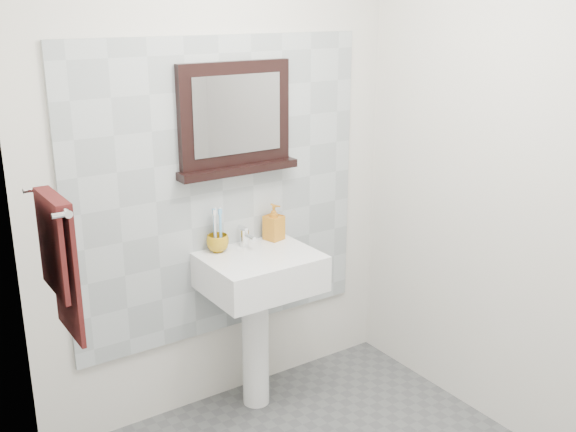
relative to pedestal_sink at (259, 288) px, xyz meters
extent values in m
cube|color=silver|center=(-0.08, 0.23, 0.57)|extent=(2.00, 0.01, 2.50)
cube|color=silver|center=(-1.08, -0.87, 0.57)|extent=(0.01, 2.20, 2.50)
cube|color=silver|center=(0.92, -0.87, 0.57)|extent=(0.01, 2.20, 2.50)
cube|color=#A4AEB2|center=(-0.08, 0.21, 0.47)|extent=(1.60, 0.02, 1.50)
cylinder|color=white|center=(0.00, 0.05, -0.34)|extent=(0.14, 0.14, 0.68)
cube|color=white|center=(0.00, -0.01, 0.09)|extent=(0.55, 0.44, 0.18)
cylinder|color=silver|center=(0.00, -0.03, 0.17)|extent=(0.32, 0.32, 0.02)
cylinder|color=#4C4C4F|center=(0.00, -0.03, 0.18)|extent=(0.04, 0.04, 0.00)
cylinder|color=silver|center=(0.00, 0.14, 0.23)|extent=(0.04, 0.04, 0.09)
cylinder|color=silver|center=(0.00, 0.09, 0.25)|extent=(0.02, 0.10, 0.02)
cube|color=silver|center=(0.00, 0.15, 0.28)|extent=(0.02, 0.07, 0.01)
imported|color=#AE8114|center=(-0.15, 0.15, 0.23)|extent=(0.11, 0.11, 0.09)
cylinder|color=white|center=(-0.17, 0.14, 0.29)|extent=(0.01, 0.01, 0.19)
cube|color=white|center=(-0.17, 0.14, 0.39)|extent=(0.01, 0.01, 0.03)
cylinder|color=#60A7DD|center=(-0.13, 0.14, 0.29)|extent=(0.01, 0.01, 0.19)
cube|color=#60A7DD|center=(-0.13, 0.14, 0.39)|extent=(0.01, 0.01, 0.03)
cylinder|color=white|center=(-0.15, 0.16, 0.29)|extent=(0.01, 0.01, 0.19)
cube|color=white|center=(-0.15, 0.16, 0.39)|extent=(0.01, 0.01, 0.03)
cylinder|color=#60A7DD|center=(-0.16, 0.16, 0.29)|extent=(0.01, 0.01, 0.19)
cube|color=#60A7DD|center=(-0.16, 0.16, 0.39)|extent=(0.01, 0.01, 0.03)
cylinder|color=white|center=(-0.13, 0.15, 0.29)|extent=(0.01, 0.01, 0.19)
cube|color=white|center=(-0.13, 0.15, 0.39)|extent=(0.01, 0.01, 0.03)
cylinder|color=#60A7DD|center=(-0.14, 0.13, 0.29)|extent=(0.01, 0.01, 0.19)
cube|color=#60A7DD|center=(-0.14, 0.13, 0.39)|extent=(0.01, 0.01, 0.03)
imported|color=#BC5516|center=(0.18, 0.14, 0.28)|extent=(0.11, 0.11, 0.19)
cube|color=black|center=(-0.01, 0.19, 0.85)|extent=(0.60, 0.06, 0.50)
cube|color=#99999E|center=(-0.01, 0.16, 0.85)|extent=(0.48, 0.01, 0.38)
cube|color=black|center=(-0.01, 0.17, 0.58)|extent=(0.64, 0.11, 0.04)
cylinder|color=silver|center=(-1.02, -0.27, 0.69)|extent=(0.03, 0.40, 0.03)
cylinder|color=silver|center=(-1.05, -0.46, 0.69)|extent=(0.05, 0.02, 0.02)
cylinder|color=silver|center=(-1.05, -0.08, 0.69)|extent=(0.05, 0.02, 0.02)
cube|color=black|center=(-1.00, -0.27, 0.42)|extent=(0.02, 0.30, 0.52)
cube|color=black|center=(-1.04, -0.27, 0.51)|extent=(0.02, 0.30, 0.34)
cube|color=black|center=(-1.02, -0.27, 0.70)|extent=(0.06, 0.30, 0.03)
camera|label=1|loc=(-1.61, -2.65, 1.36)|focal=42.00mm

